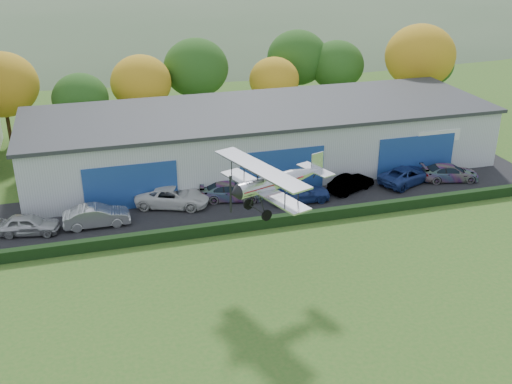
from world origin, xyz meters
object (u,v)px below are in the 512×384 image
object	(u,v)px
car_5	(351,183)
car_7	(450,172)
hangar	(261,137)
car_1	(97,216)
car_6	(407,175)
biplane	(274,180)
car_4	(300,192)
car_2	(173,196)
car_3	(232,191)
car_0	(28,224)

from	to	relation	value
car_5	car_7	xyz separation A→B (m)	(8.94, -0.25, 0.01)
hangar	car_7	distance (m)	16.41
car_1	car_6	world-z (taller)	car_1
hangar	car_7	xyz separation A→B (m)	(14.29, -7.84, -1.90)
hangar	biplane	distance (m)	19.01
car_4	car_6	xyz separation A→B (m)	(9.78, 1.01, -0.06)
car_5	car_2	bearing A→B (deg)	60.93
car_4	biplane	world-z (taller)	biplane
car_4	car_5	size ratio (longest dim) A/B	1.11
car_3	car_5	bearing A→B (deg)	-83.42
car_2	car_6	xyz separation A→B (m)	(19.46, -0.98, -0.06)
car_0	car_4	bearing A→B (deg)	-79.37
car_4	biplane	bearing A→B (deg)	152.71
car_2	car_5	bearing A→B (deg)	-74.69
car_3	car_6	distance (m)	14.84
car_6	biplane	xyz separation A→B (m)	(-15.04, -10.68, 5.61)
car_1	car_6	distance (m)	25.24
biplane	car_4	bearing A→B (deg)	42.23
car_6	car_5	bearing A→B (deg)	69.54
car_5	biplane	size ratio (longest dim) A/B	0.54
car_6	biplane	size ratio (longest dim) A/B	0.68
car_1	biplane	xyz separation A→B (m)	(10.18, -9.83, 5.56)
car_4	hangar	bearing A→B (deg)	6.04
car_0	car_5	size ratio (longest dim) A/B	1.02
car_1	car_2	xyz separation A→B (m)	(5.76, 1.83, 0.01)
hangar	car_3	size ratio (longest dim) A/B	8.21
car_0	biplane	distance (m)	18.68
car_1	biplane	size ratio (longest dim) A/B	0.61
car_3	biplane	bearing A→B (deg)	-168.42
car_1	car_7	distance (m)	29.03
car_0	biplane	world-z (taller)	biplane
car_2	car_3	size ratio (longest dim) A/B	1.13
car_0	car_3	size ratio (longest dim) A/B	0.86
car_5	biplane	distance (m)	15.50
biplane	hangar	bearing A→B (deg)	56.62
car_3	car_7	distance (m)	18.67
car_6	car_7	world-z (taller)	car_6
car_0	car_5	xyz separation A→B (m)	(24.75, 0.62, -0.04)
biplane	car_5	bearing A→B (deg)	27.41
car_2	car_6	world-z (taller)	car_2
hangar	car_1	distance (m)	16.99
car_7	car_2	bearing A→B (deg)	98.58
car_0	biplane	size ratio (longest dim) A/B	0.56
car_2	car_1	bearing A→B (deg)	127.55
car_1	car_2	size ratio (longest dim) A/B	0.84
car_1	car_5	world-z (taller)	car_1
car_3	car_5	xyz separation A→B (m)	(9.69, -1.04, -0.03)
car_5	car_6	world-z (taller)	car_6
hangar	car_5	world-z (taller)	hangar
car_1	car_6	xyz separation A→B (m)	(25.22, 0.85, -0.05)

